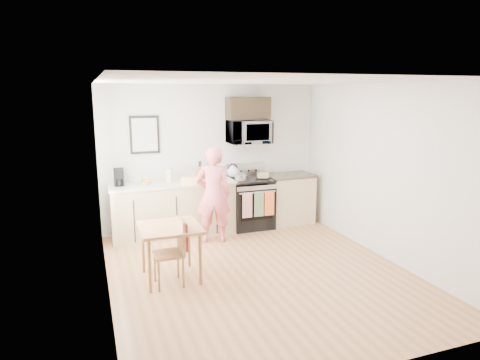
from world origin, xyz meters
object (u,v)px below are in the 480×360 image
object	(u,v)px
range	(250,204)
cake	(263,176)
dining_table	(170,232)
chair	(178,243)
person	(213,195)
microwave	(249,132)

from	to	relation	value
range	cake	xyz separation A→B (m)	(0.23, -0.05, 0.53)
dining_table	chair	bearing A→B (deg)	-70.97
range	person	size ratio (longest dim) A/B	0.72
cake	range	bearing A→B (deg)	168.34
range	person	bearing A→B (deg)	-148.74
microwave	dining_table	world-z (taller)	microwave
range	microwave	xyz separation A→B (m)	(-0.00, 0.10, 1.32)
range	chair	xyz separation A→B (m)	(-1.75, -1.92, 0.13)
person	cake	world-z (taller)	person
microwave	chair	size ratio (longest dim) A/B	0.87
cake	person	bearing A→B (deg)	-156.37
person	cake	xyz separation A→B (m)	(1.09, 0.48, 0.16)
dining_table	chair	size ratio (longest dim) A/B	0.90
range	dining_table	distance (m)	2.53
range	person	xyz separation A→B (m)	(-0.87, -0.53, 0.37)
chair	microwave	bearing A→B (deg)	48.58
dining_table	cake	distance (m)	2.67
person	chair	distance (m)	1.67
microwave	dining_table	bearing A→B (deg)	-134.47
microwave	chair	world-z (taller)	microwave
range	dining_table	xyz separation A→B (m)	(-1.82, -1.74, 0.21)
chair	cake	size ratio (longest dim) A/B	3.34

